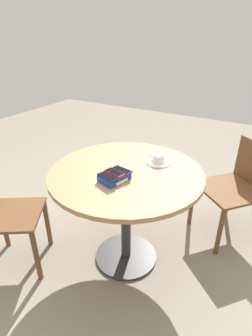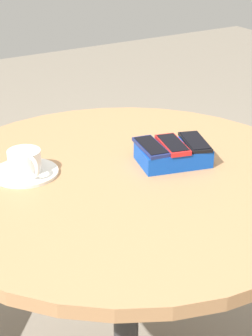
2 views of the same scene
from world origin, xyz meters
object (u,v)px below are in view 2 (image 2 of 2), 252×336
Objects in this scene: phone_box at (172,154)px; phone_red at (173,145)px; phone_black at (195,142)px; round_table at (126,222)px; coffee_cup at (25,161)px; phone_navy at (151,147)px; saucer at (25,172)px.

phone_box is 0.03m from phone_red.
phone_black is 0.06m from phone_red.
round_table is 0.30m from coffee_cup.
coffee_cup is (0.35, -0.13, 0.01)m from phone_box.
coffee_cup is at bearing -20.57° from phone_box.
phone_red is 0.37m from coffee_cup.
phone_navy is at bearing 158.87° from coffee_cup.
phone_navy is (-0.09, -0.02, 0.18)m from round_table.
round_table is 0.23m from phone_red.
saucer is 1.45× the size of coffee_cup.
phone_black is at bearing 159.97° from saucer.
phone_navy is 1.24× the size of coffee_cup.
phone_navy is (0.05, -0.02, 0.03)m from phone_box.
phone_black and phone_navy have the same top height.
coffee_cup reaches higher than phone_red.
phone_red is 0.97× the size of phone_navy.
round_table is at bearing -3.43° from phone_black.
phone_black is 0.86× the size of saucer.
phone_black is 1.24× the size of coffee_cup.
phone_black is at bearing 164.12° from phone_navy.
coffee_cup reaches higher than phone_navy.
phone_box is 0.37m from coffee_cup.
phone_box is at bearing -178.68° from round_table.
saucer is at bearing -33.41° from round_table.
phone_black is at bearing 160.32° from coffee_cup.
saucer is at bearing -20.03° from phone_black.
phone_red is 1.21× the size of coffee_cup.
round_table is 7.16× the size of phone_navy.
coffee_cup reaches higher than phone_black.
saucer is at bearing -21.86° from phone_red.
coffee_cup reaches higher than saucer.
coffee_cup is (0.41, -0.15, -0.01)m from phone_black.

